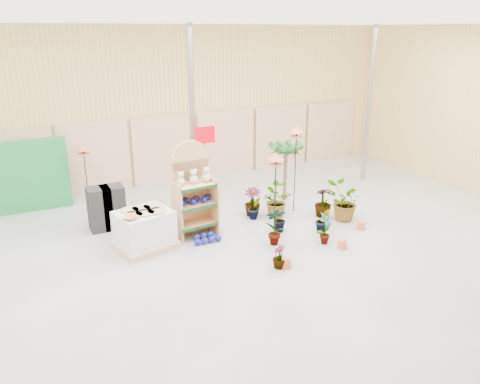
% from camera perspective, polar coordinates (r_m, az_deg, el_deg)
% --- Properties ---
extents(room, '(15.20, 12.10, 4.70)m').
position_cam_1_polar(room, '(9.21, -0.04, 5.80)').
color(room, gray).
rests_on(room, ground).
extents(display_shelf, '(0.94, 0.65, 2.12)m').
position_cam_1_polar(display_shelf, '(10.29, -5.79, -0.07)').
color(display_shelf, tan).
rests_on(display_shelf, ground).
extents(teddy_bears, '(0.78, 0.20, 0.33)m').
position_cam_1_polar(teddy_bears, '(10.09, -5.54, 1.78)').
color(teddy_bears, beige).
rests_on(teddy_bears, display_shelf).
extents(gazing_balls_shelf, '(0.78, 0.27, 0.15)m').
position_cam_1_polar(gazing_balls_shelf, '(10.23, -5.53, -0.98)').
color(gazing_balls_shelf, navy).
rests_on(gazing_balls_shelf, display_shelf).
extents(gazing_balls_floor, '(0.63, 0.39, 0.15)m').
position_cam_1_polar(gazing_balls_floor, '(10.19, -4.15, -5.65)').
color(gazing_balls_floor, navy).
rests_on(gazing_balls_floor, ground).
extents(pallet_stack, '(1.35, 1.21, 0.86)m').
position_cam_1_polar(pallet_stack, '(9.93, -11.56, -4.54)').
color(pallet_stack, tan).
rests_on(pallet_stack, ground).
extents(charcoal_planters, '(0.80, 0.50, 1.00)m').
position_cam_1_polar(charcoal_planters, '(11.10, -15.96, -1.87)').
color(charcoal_planters, black).
rests_on(charcoal_planters, ground).
extents(trellis_stock, '(2.00, 0.30, 1.80)m').
position_cam_1_polar(trellis_stock, '(12.79, -24.57, 1.78)').
color(trellis_stock, '#197636').
rests_on(trellis_stock, ground).
extents(offer_sign, '(0.50, 0.08, 2.20)m').
position_cam_1_polar(offer_sign, '(11.24, -4.28, 4.82)').
color(offer_sign, gray).
rests_on(offer_sign, ground).
extents(bird_table_front, '(0.34, 0.34, 1.91)m').
position_cam_1_polar(bird_table_front, '(9.82, 4.41, 3.96)').
color(bird_table_front, black).
rests_on(bird_table_front, ground).
extents(bird_table_right, '(0.34, 0.34, 2.16)m').
position_cam_1_polar(bird_table_right, '(11.36, 6.91, 7.16)').
color(bird_table_right, black).
rests_on(bird_table_right, ground).
extents(bird_table_back, '(0.34, 0.34, 1.66)m').
position_cam_1_polar(bird_table_back, '(12.28, -18.59, 4.96)').
color(bird_table_back, black).
rests_on(bird_table_back, ground).
extents(palm, '(0.70, 0.70, 1.68)m').
position_cam_1_polar(palm, '(12.28, 5.62, 5.34)').
color(palm, brown).
rests_on(palm, ground).
extents(potted_plant_0, '(0.51, 0.41, 0.85)m').
position_cam_1_polar(potted_plant_0, '(9.93, 4.32, -4.12)').
color(potted_plant_0, '#1F4C1D').
rests_on(potted_plant_0, ground).
extents(potted_plant_1, '(0.42, 0.43, 0.61)m').
position_cam_1_polar(potted_plant_1, '(10.56, 4.81, -3.39)').
color(potted_plant_1, '#1F4C1D').
rests_on(potted_plant_1, ground).
extents(potted_plant_3, '(0.51, 0.51, 0.75)m').
position_cam_1_polar(potted_plant_3, '(11.57, 10.11, -1.21)').
color(potted_plant_3, '#1F4C1D').
rests_on(potted_plant_3, ground).
extents(potted_plant_5, '(0.33, 0.27, 0.58)m').
position_cam_1_polar(potted_plant_5, '(11.28, 1.80, -1.91)').
color(potted_plant_5, '#1F4C1D').
rests_on(potted_plant_5, ground).
extents(potted_plant_6, '(0.78, 0.86, 0.82)m').
position_cam_1_polar(potted_plant_6, '(11.40, 4.26, -1.07)').
color(potted_plant_6, '#1F4C1D').
rests_on(potted_plant_6, ground).
extents(potted_plant_7, '(0.29, 0.29, 0.47)m').
position_cam_1_polar(potted_plant_7, '(9.07, 4.80, -7.87)').
color(potted_plant_7, '#1F4C1D').
rests_on(potted_plant_7, ground).
extents(potted_plant_8, '(0.44, 0.39, 0.70)m').
position_cam_1_polar(potted_plant_8, '(10.12, 10.32, -4.43)').
color(potted_plant_8, '#1F4C1D').
rests_on(potted_plant_8, ground).
extents(potted_plant_9, '(0.39, 0.35, 0.59)m').
position_cam_1_polar(potted_plant_9, '(10.69, 10.05, -3.39)').
color(potted_plant_9, '#1F4C1D').
rests_on(potted_plant_9, ground).
extents(potted_plant_10, '(1.05, 0.99, 0.94)m').
position_cam_1_polar(potted_plant_10, '(11.39, 12.51, -1.20)').
color(potted_plant_10, '#1F4C1D').
rests_on(potted_plant_10, ground).
extents(potted_plant_11, '(0.56, 0.56, 0.71)m').
position_cam_1_polar(potted_plant_11, '(11.46, 1.51, -1.19)').
color(potted_plant_11, '#1F4C1D').
rests_on(potted_plant_11, ground).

